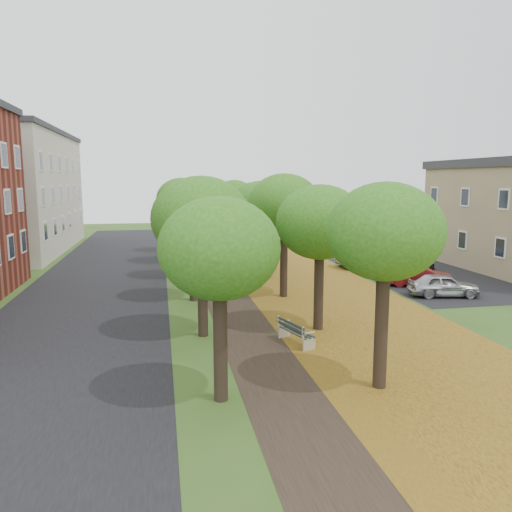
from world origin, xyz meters
name	(u,v)px	position (x,y,z in m)	size (l,w,h in m)	color
ground	(296,394)	(0.00, 0.00, 0.00)	(120.00, 120.00, 0.00)	#2D4C19
street_asphalt	(94,292)	(-7.50, 15.00, 0.00)	(8.00, 70.00, 0.01)	black
footpath	(228,287)	(0.00, 15.00, 0.00)	(3.20, 70.00, 0.01)	black
leaf_verge	(310,283)	(5.00, 15.00, 0.01)	(7.50, 70.00, 0.01)	olive
parking_lot	(431,275)	(13.50, 16.00, 0.00)	(9.00, 16.00, 0.01)	black
tree_row_west	(189,210)	(-2.20, 15.00, 4.53)	(3.61, 33.61, 6.10)	black
tree_row_east	(272,209)	(2.60, 15.00, 4.53)	(3.61, 33.61, 6.10)	black
building_cream	(3,191)	(-17.00, 33.00, 5.21)	(10.30, 20.30, 10.40)	beige
bench	(295,332)	(1.14, 4.33, 0.47)	(1.10, 1.98, 0.90)	#262F28
car_silver	(444,285)	(11.00, 10.39, 0.62)	(1.47, 3.66, 1.25)	#A2A2A7
car_red	(419,276)	(11.00, 12.96, 0.62)	(1.32, 3.77, 1.24)	maroon
car_grey	(400,261)	(12.09, 17.48, 0.75)	(2.11, 5.19, 1.51)	#35353A
car_white	(372,257)	(11.00, 19.69, 0.72)	(2.39, 5.19, 1.44)	silver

